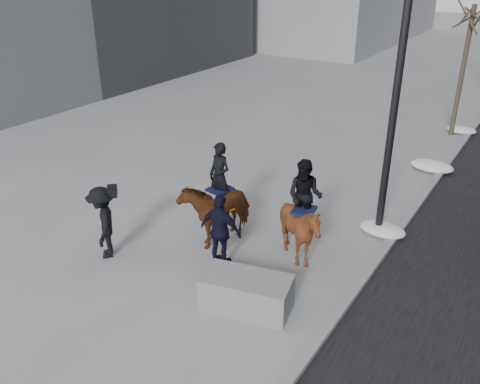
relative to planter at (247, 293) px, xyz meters
The scene contains 10 objects.
ground 1.54m from the planter, 154.25° to the left, with size 120.00×120.00×0.00m, color gray.
curb 10.78m from the planter, 81.20° to the left, with size 0.25×90.00×0.12m, color gray.
planter is the anchor object (origin of this frame).
tree_near 13.75m from the planter, 85.56° to the left, with size 1.20×1.20×5.40m, color #362B20, non-canonical shape.
mounted_left 2.98m from the planter, 136.57° to the left, with size 1.20×2.02×2.45m.
mounted_right 2.22m from the planter, 86.97° to the left, with size 1.52×1.65×2.47m.
feeder 1.75m from the planter, 142.49° to the left, with size 1.05×0.88×1.75m.
camera_crew 3.86m from the planter, behind, with size 1.25×1.27×1.75m.
lamppost 6.49m from the planter, 74.04° to the left, with size 0.25×1.07×9.09m.
snow_piles 9.19m from the planter, 81.56° to the left, with size 1.37×10.25×0.35m.
Camera 1 is at (5.75, -7.71, 6.51)m, focal length 38.00 mm.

